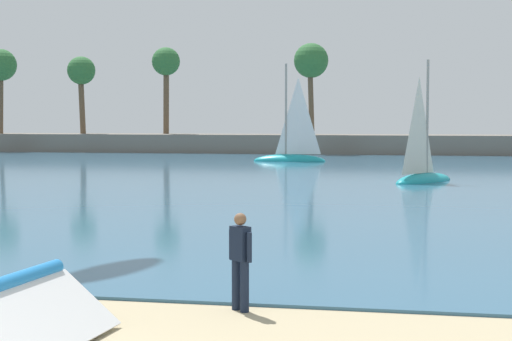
% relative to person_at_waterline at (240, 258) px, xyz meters
% --- Properties ---
extents(sea, '(220.00, 98.98, 0.06)m').
position_rel_person_at_waterline_xyz_m(sea, '(-2.46, 49.80, -0.86)').
color(sea, '#33607F').
rests_on(sea, ground).
extents(palm_headland, '(97.47, 6.16, 11.91)m').
position_rel_person_at_waterline_xyz_m(palm_headland, '(-1.98, 59.31, 1.52)').
color(palm_headland, slate).
rests_on(palm_headland, ground).
extents(person_at_waterline, '(0.45, 0.38, 1.67)m').
position_rel_person_at_waterline_xyz_m(person_at_waterline, '(0.00, 0.00, 0.00)').
color(person_at_waterline, '#141E33').
rests_on(person_at_waterline, ground).
extents(sailboat_mid_bay, '(3.73, 4.56, 6.65)m').
position_rel_person_at_waterline_xyz_m(sailboat_mid_bay, '(3.96, 26.97, -0.24)').
color(sailboat_mid_bay, teal).
rests_on(sailboat_mid_bay, sea).
extents(sailboat_toward_headland, '(5.57, 2.09, 7.91)m').
position_rel_person_at_waterline_xyz_m(sailboat_toward_headland, '(-5.20, 44.75, -0.12)').
color(sailboat_toward_headland, teal).
rests_on(sailboat_toward_headland, sea).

